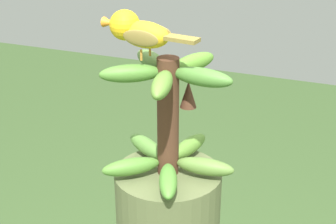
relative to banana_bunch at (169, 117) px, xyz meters
name	(u,v)px	position (x,y,z in m)	size (l,w,h in m)	color
banana_bunch	(169,117)	(0.00, 0.00, 0.00)	(0.29, 0.30, 0.27)	#4C2D1E
perched_bird	(137,31)	(0.06, 0.02, 0.19)	(0.22, 0.07, 0.09)	#C68933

